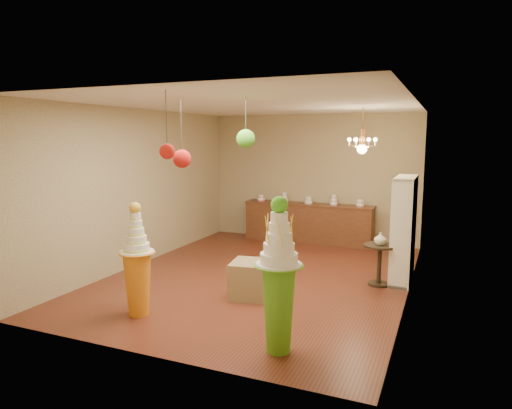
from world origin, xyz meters
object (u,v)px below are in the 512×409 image
at_px(sideboard, 308,222).
at_px(round_table, 379,259).
at_px(pedestal_orange, 138,273).
at_px(pedestal_green, 279,289).

height_order(sideboard, round_table, sideboard).
distance_m(pedestal_orange, sideboard, 5.34).
relative_size(pedestal_green, round_table, 2.62).
bearing_deg(pedestal_orange, pedestal_green, -7.55).
bearing_deg(pedestal_orange, round_table, 42.29).
height_order(pedestal_orange, round_table, pedestal_orange).
bearing_deg(pedestal_orange, sideboard, 80.36).
distance_m(pedestal_green, pedestal_orange, 2.20).
relative_size(pedestal_green, pedestal_orange, 1.14).
height_order(pedestal_green, round_table, pedestal_green).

